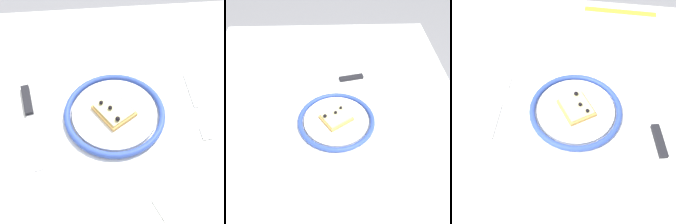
# 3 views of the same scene
# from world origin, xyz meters

# --- Properties ---
(ground_plane) EXTENTS (6.00, 6.00, 0.00)m
(ground_plane) POSITION_xyz_m (0.00, 0.00, 0.00)
(ground_plane) COLOR gray
(dining_table) EXTENTS (1.14, 0.92, 0.76)m
(dining_table) POSITION_xyz_m (0.00, 0.00, 0.68)
(dining_table) COLOR white
(dining_table) RESTS_ON ground_plane
(plate) EXTENTS (0.24, 0.24, 0.02)m
(plate) POSITION_xyz_m (-0.05, -0.03, 0.77)
(plate) COLOR white
(plate) RESTS_ON dining_table
(pizza_slice_near) EXTENTS (0.11, 0.11, 0.03)m
(pizza_slice_near) POSITION_xyz_m (-0.05, -0.03, 0.78)
(pizza_slice_near) COLOR tan
(pizza_slice_near) RESTS_ON plate
(knife) EXTENTS (0.07, 0.24, 0.01)m
(knife) POSITION_xyz_m (0.16, -0.06, 0.76)
(knife) COLOR silver
(knife) RESTS_ON dining_table
(fork) EXTENTS (0.02, 0.20, 0.00)m
(fork) POSITION_xyz_m (-0.25, -0.04, 0.76)
(fork) COLOR silver
(fork) RESTS_ON dining_table
(napkin) EXTENTS (0.17, 0.18, 0.00)m
(napkin) POSITION_xyz_m (-0.19, 0.22, 0.76)
(napkin) COLOR white
(napkin) RESTS_ON dining_table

